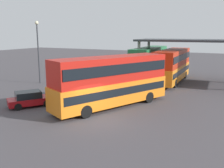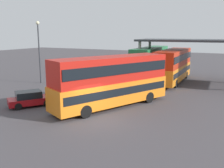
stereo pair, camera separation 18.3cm
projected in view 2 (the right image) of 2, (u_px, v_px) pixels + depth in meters
ground_plane at (98, 120)px, 18.47m from camera, size 140.00×140.00×0.00m
double_decker_main at (112, 80)px, 21.44m from camera, size 6.87×11.10×4.36m
parked_hatchback at (30, 99)px, 21.88m from camera, size 3.52×4.04×1.35m
double_decker_near_canopy at (150, 61)px, 35.52m from camera, size 3.04×11.36×4.30m
double_decker_mid_row at (173, 64)px, 32.39m from camera, size 2.77×10.97×4.19m
depot_canopy at (220, 43)px, 30.42m from camera, size 20.39×7.09×5.48m
lamppost_tall at (39, 45)px, 31.20m from camera, size 0.44×0.44×7.72m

